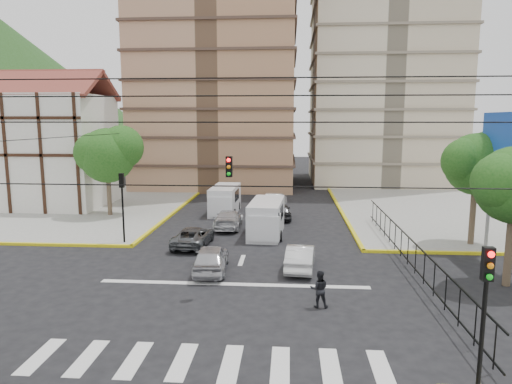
# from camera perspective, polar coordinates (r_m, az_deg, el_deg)

# --- Properties ---
(ground) EXTENTS (160.00, 160.00, 0.00)m
(ground) POSITION_cam_1_polar(r_m,az_deg,el_deg) (21.28, -3.23, -12.56)
(ground) COLOR black
(ground) RESTS_ON ground
(sidewalk_nw) EXTENTS (26.00, 26.00, 0.15)m
(sidewalk_nw) POSITION_cam_1_polar(r_m,az_deg,el_deg) (46.28, -25.13, -1.52)
(sidewalk_nw) COLOR gray
(sidewalk_nw) RESTS_ON ground
(sidewalk_ne) EXTENTS (26.00, 26.00, 0.15)m
(sidewalk_ne) POSITION_cam_1_polar(r_m,az_deg,el_deg) (43.95, 27.45, -2.20)
(sidewalk_ne) COLOR gray
(sidewalk_ne) RESTS_ON ground
(crosswalk_stripes) EXTENTS (12.00, 2.40, 0.01)m
(crosswalk_stripes) POSITION_cam_1_polar(r_m,az_deg,el_deg) (15.91, -6.21, -20.42)
(crosswalk_stripes) COLOR silver
(crosswalk_stripes) RESTS_ON ground
(stop_line) EXTENTS (13.00, 0.40, 0.01)m
(stop_line) POSITION_cam_1_polar(r_m,az_deg,el_deg) (22.39, -2.83, -11.43)
(stop_line) COLOR silver
(stop_line) RESTS_ON ground
(tudor_building) EXTENTS (10.80, 8.05, 12.23)m
(tudor_building) POSITION_cam_1_polar(r_m,az_deg,el_deg) (45.21, -24.45, 4.91)
(tudor_building) COLOR silver
(tudor_building) RESTS_ON ground
(distant_hill) EXTENTS (70.00, 70.00, 28.00)m
(distant_hill) POSITION_cam_1_polar(r_m,az_deg,el_deg) (106.73, -29.06, 11.16)
(distant_hill) COLOR #204717
(distant_hill) RESTS_ON ground
(park_fence) EXTENTS (0.10, 22.50, 1.66)m
(park_fence) POSITION_cam_1_polar(r_m,az_deg,el_deg) (26.14, 18.36, -8.88)
(park_fence) COLOR black
(park_fence) RESTS_ON ground
(billboard) EXTENTS (0.36, 6.20, 8.10)m
(billboard) POSITION_cam_1_polar(r_m,az_deg,el_deg) (28.28, 29.02, 4.18)
(billboard) COLOR slate
(billboard) RESTS_ON ground
(tree_park_c) EXTENTS (4.65, 3.80, 7.25)m
(tree_park_c) POSITION_cam_1_polar(r_m,az_deg,el_deg) (30.94, 26.00, 3.48)
(tree_park_c) COLOR #473828
(tree_park_c) RESTS_ON ground
(tree_tudor) EXTENTS (5.39, 4.40, 7.43)m
(tree_tudor) POSITION_cam_1_polar(r_m,az_deg,el_deg) (38.57, -17.97, 4.67)
(tree_tudor) COLOR #473828
(tree_tudor) RESTS_ON ground
(traffic_light_se) EXTENTS (0.28, 0.22, 4.40)m
(traffic_light_se) POSITION_cam_1_polar(r_m,az_deg,el_deg) (13.73, 26.70, -11.97)
(traffic_light_se) COLOR black
(traffic_light_se) RESTS_ON ground
(traffic_light_nw) EXTENTS (0.28, 0.22, 4.40)m
(traffic_light_nw) POSITION_cam_1_polar(r_m,az_deg,el_deg) (29.71, -16.38, -0.49)
(traffic_light_nw) COLOR black
(traffic_light_nw) RESTS_ON ground
(traffic_light_hanging) EXTENTS (18.00, 9.12, 0.92)m
(traffic_light_hanging) POSITION_cam_1_polar(r_m,az_deg,el_deg) (17.88, -4.24, 2.85)
(traffic_light_hanging) COLOR black
(traffic_light_hanging) RESTS_ON ground
(van_right_lane) EXTENTS (2.39, 5.37, 2.37)m
(van_right_lane) POSITION_cam_1_polar(r_m,az_deg,el_deg) (31.01, 1.29, -3.43)
(van_right_lane) COLOR silver
(van_right_lane) RESTS_ON ground
(van_left_lane) EXTENTS (2.16, 5.19, 2.32)m
(van_left_lane) POSITION_cam_1_polar(r_m,az_deg,el_deg) (38.38, -3.95, -1.09)
(van_left_lane) COLOR silver
(van_left_lane) RESTS_ON ground
(car_silver_front_left) EXTENTS (1.97, 4.30, 1.43)m
(car_silver_front_left) POSITION_cam_1_polar(r_m,az_deg,el_deg) (24.02, -5.65, -8.24)
(car_silver_front_left) COLOR #B6B6BB
(car_silver_front_left) RESTS_ON ground
(car_white_front_right) EXTENTS (1.76, 4.14, 1.33)m
(car_white_front_right) POSITION_cam_1_polar(r_m,az_deg,el_deg) (24.47, 5.58, -8.04)
(car_white_front_right) COLOR silver
(car_white_front_right) RESTS_ON ground
(car_grey_mid_left) EXTENTS (2.21, 4.48, 1.22)m
(car_grey_mid_left) POSITION_cam_1_polar(r_m,az_deg,el_deg) (28.94, -7.84, -5.52)
(car_grey_mid_left) COLOR #525559
(car_grey_mid_left) RESTS_ON ground
(car_silver_rear_left) EXTENTS (1.92, 4.60, 1.33)m
(car_silver_rear_left) POSITION_cam_1_polar(r_m,az_deg,el_deg) (33.45, -3.46, -3.39)
(car_silver_rear_left) COLOR silver
(car_silver_rear_left) RESTS_ON ground
(car_darkgrey_mid_right) EXTENTS (1.83, 3.84, 1.27)m
(car_darkgrey_mid_right) POSITION_cam_1_polar(r_m,az_deg,el_deg) (36.39, 3.15, -2.43)
(car_darkgrey_mid_right) COLOR #2A2A2D
(car_darkgrey_mid_right) RESTS_ON ground
(car_white_rear_right) EXTENTS (2.12, 4.37, 1.38)m
(car_white_rear_right) POSITION_cam_1_polar(r_m,az_deg,el_deg) (40.77, 2.39, -1.11)
(car_white_rear_right) COLOR white
(car_white_rear_right) RESTS_ON ground
(pedestrian_crosswalk) EXTENTS (0.78, 0.61, 1.59)m
(pedestrian_crosswalk) POSITION_cam_1_polar(r_m,az_deg,el_deg) (19.73, 7.90, -11.91)
(pedestrian_crosswalk) COLOR black
(pedestrian_crosswalk) RESTS_ON ground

